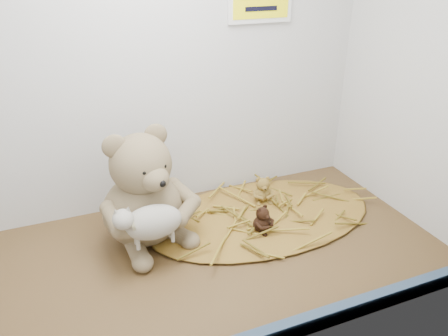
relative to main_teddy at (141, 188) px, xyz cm
name	(u,v)px	position (x,y,z in cm)	size (l,w,h in cm)	color
alcove_shell	(173,60)	(8.54, -3.33, 30.25)	(120.40, 60.20, 90.40)	#462E18
straw_bed	(262,215)	(31.56, -2.10, -14.13)	(63.85, 37.08, 1.24)	brown
main_teddy	(141,188)	(0.00, 0.00, 0.00)	(23.78, 25.10, 29.49)	olive
toy_lamb	(153,222)	(0.00, -10.57, -3.36)	(17.10, 10.43, 11.05)	#B1AB9E
mini_teddy_tan	(263,188)	(34.99, 4.55, -9.71)	(6.13, 6.47, 7.61)	olive
mini_teddy_brown	(262,218)	(28.13, -8.76, -10.03)	(5.62, 5.93, 6.97)	black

